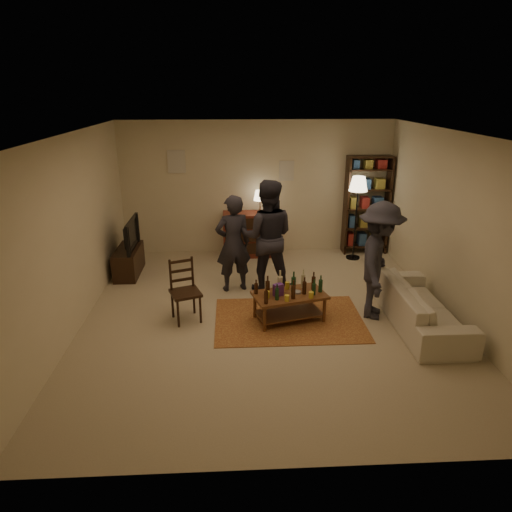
{
  "coord_description": "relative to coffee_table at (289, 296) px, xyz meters",
  "views": [
    {
      "loc": [
        -0.51,
        -6.22,
        3.27
      ],
      "look_at": [
        -0.17,
        0.1,
        0.94
      ],
      "focal_mm": 32.0,
      "sensor_mm": 36.0,
      "label": 1
    }
  ],
  "objects": [
    {
      "name": "room_shell",
      "position": [
        -0.95,
        3.14,
        1.42
      ],
      "size": [
        6.0,
        6.0,
        6.0
      ],
      "color": "beige",
      "rests_on": "ground"
    },
    {
      "name": "dining_chair",
      "position": [
        -1.55,
        0.14,
        0.11
      ],
      "size": [
        0.53,
        0.53,
        0.95
      ],
      "rotation": [
        0.0,
        0.0,
        0.36
      ],
      "color": "black",
      "rests_on": "ground"
    },
    {
      "name": "coffee_table",
      "position": [
        0.0,
        0.0,
        0.0
      ],
      "size": [
        1.16,
        0.82,
        0.77
      ],
      "rotation": [
        0.0,
        0.0,
        0.26
      ],
      "color": "brown",
      "rests_on": "ground"
    },
    {
      "name": "person_right",
      "position": [
        -0.25,
        1.13,
        0.56
      ],
      "size": [
        1.01,
        0.83,
        1.91
      ],
      "primitive_type": "imported",
      "rotation": [
        0.0,
        0.0,
        3.02
      ],
      "color": "#24232A",
      "rests_on": "ground"
    },
    {
      "name": "person_left",
      "position": [
        -0.81,
        1.17,
        0.44
      ],
      "size": [
        0.69,
        0.54,
        1.66
      ],
      "primitive_type": "imported",
      "rotation": [
        0.0,
        0.0,
        3.4
      ],
      "color": "#222128",
      "rests_on": "ground"
    },
    {
      "name": "floor",
      "position": [
        -0.3,
        0.16,
        -0.39
      ],
      "size": [
        6.0,
        6.0,
        0.0
      ],
      "primitive_type": "plane",
      "color": "#C6B793",
      "rests_on": "ground"
    },
    {
      "name": "floor_lamp",
      "position": [
        1.63,
        2.57,
        1.03
      ],
      "size": [
        0.36,
        0.36,
        1.67
      ],
      "color": "black",
      "rests_on": "ground"
    },
    {
      "name": "person_by_sofa",
      "position": [
        1.32,
        0.09,
        0.49
      ],
      "size": [
        1.02,
        1.3,
        1.77
      ],
      "primitive_type": "imported",
      "rotation": [
        0.0,
        0.0,
        1.21
      ],
      "color": "#2B2A33",
      "rests_on": "ground"
    },
    {
      "name": "bookshelf",
      "position": [
        1.94,
        2.94,
        0.64
      ],
      "size": [
        0.9,
        0.34,
        2.02
      ],
      "color": "black",
      "rests_on": "ground"
    },
    {
      "name": "sofa",
      "position": [
        1.9,
        -0.24,
        -0.09
      ],
      "size": [
        0.81,
        2.08,
        0.61
      ],
      "primitive_type": "imported",
      "rotation": [
        0.0,
        0.0,
        1.57
      ],
      "color": "beige",
      "rests_on": "ground"
    },
    {
      "name": "tv_stand",
      "position": [
        -2.75,
        1.96,
        -0.01
      ],
      "size": [
        0.4,
        1.0,
        1.06
      ],
      "color": "black",
      "rests_on": "ground"
    },
    {
      "name": "dresser",
      "position": [
        -0.5,
        2.88,
        0.08
      ],
      "size": [
        1.0,
        0.5,
        1.36
      ],
      "color": "maroon",
      "rests_on": "ground"
    },
    {
      "name": "rug",
      "position": [
        0.0,
        0.0,
        -0.39
      ],
      "size": [
        2.2,
        1.5,
        0.01
      ],
      "primitive_type": "cube",
      "color": "brown",
      "rests_on": "ground"
    }
  ]
}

